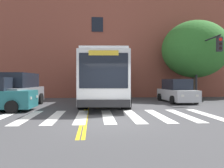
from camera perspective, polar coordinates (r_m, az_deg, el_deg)
name	(u,v)px	position (r m, az deg, el deg)	size (l,w,h in m)	color
ground_plane	(110,122)	(8.85, -0.61, -9.87)	(120.00, 120.00, 0.00)	#424244
crosswalk	(108,116)	(10.23, -1.11, -8.38)	(10.16, 4.03, 0.01)	white
lane_line_yellow_inner	(89,96)	(24.13, -6.14, -3.03)	(0.12, 36.00, 0.01)	gold
lane_line_yellow_outer	(90,96)	(24.12, -5.76, -3.03)	(0.12, 36.00, 0.01)	gold
city_bus	(105,78)	(16.11, -1.72, 1.46)	(3.64, 11.69, 3.35)	white
car_grey_near_lane	(18,91)	(15.07, -23.44, -1.61)	(2.47, 4.96, 2.13)	slate
car_silver_far_lane	(177,92)	(17.34, 16.54, -1.91)	(2.07, 4.27, 1.77)	#B7BABF
car_navy_behind_bus	(108,88)	(24.67, -1.12, -1.08)	(2.30, 4.06, 1.74)	navy
traffic_light_near_corner	(205,57)	(18.45, 23.21, 6.55)	(0.37, 3.77, 5.17)	#28282D
street_tree_curbside_large	(195,49)	(20.92, 20.85, 8.45)	(6.51, 5.93, 6.95)	#4C3D2D
building_facade	(97,36)	(25.29, -4.05, 12.30)	(39.69, 7.56, 13.29)	brown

